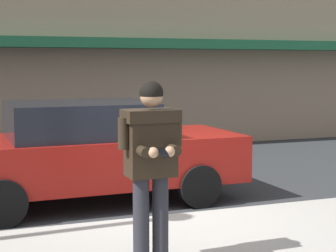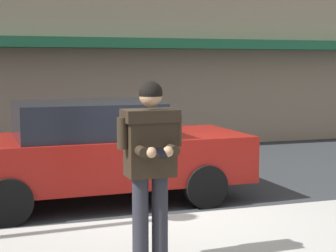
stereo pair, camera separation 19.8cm
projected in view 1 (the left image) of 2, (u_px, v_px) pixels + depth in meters
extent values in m
plane|color=#2B2D30|center=(159.00, 221.00, 7.54)|extent=(80.00, 80.00, 0.00)
cube|color=silver|center=(224.00, 213.00, 7.93)|extent=(28.00, 0.12, 0.01)
cube|color=#195133|center=(112.00, 43.00, 13.33)|extent=(26.60, 0.70, 0.24)
cube|color=maroon|center=(92.00, 159.00, 8.49)|extent=(4.54, 1.91, 0.70)
cube|color=black|center=(79.00, 120.00, 8.35)|extent=(2.10, 1.68, 0.52)
cylinder|color=black|center=(158.00, 166.00, 9.83)|extent=(0.64, 0.23, 0.64)
cylinder|color=black|center=(199.00, 186.00, 8.24)|extent=(0.64, 0.23, 0.64)
cylinder|color=black|center=(2.00, 203.00, 7.23)|extent=(0.64, 0.23, 0.64)
cylinder|color=#23232B|center=(160.00, 219.00, 5.53)|extent=(0.16, 0.16, 0.88)
cylinder|color=#23232B|center=(141.00, 221.00, 5.46)|extent=(0.16, 0.16, 0.88)
cube|color=black|center=(151.00, 143.00, 5.41)|extent=(0.46, 0.31, 0.64)
cube|color=black|center=(150.00, 116.00, 5.38)|extent=(0.53, 0.35, 0.12)
cylinder|color=black|center=(176.00, 131.00, 5.50)|extent=(0.11, 0.11, 0.30)
cylinder|color=black|center=(171.00, 149.00, 5.32)|extent=(0.10, 0.30, 0.10)
sphere|color=tan|center=(170.00, 152.00, 5.17)|extent=(0.10, 0.10, 0.10)
cylinder|color=black|center=(124.00, 133.00, 5.30)|extent=(0.11, 0.11, 0.30)
cylinder|color=black|center=(141.00, 151.00, 5.21)|extent=(0.10, 0.30, 0.10)
sphere|color=tan|center=(153.00, 153.00, 5.11)|extent=(0.10, 0.10, 0.10)
cube|color=black|center=(163.00, 153.00, 5.10)|extent=(0.08, 0.14, 0.07)
sphere|color=tan|center=(151.00, 96.00, 5.33)|extent=(0.22, 0.22, 0.22)
sphere|color=black|center=(151.00, 93.00, 5.33)|extent=(0.23, 0.23, 0.23)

